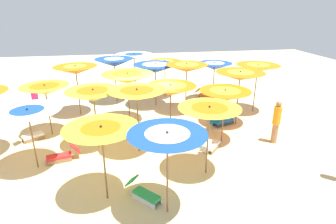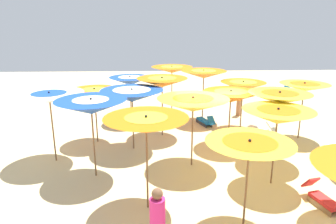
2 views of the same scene
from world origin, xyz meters
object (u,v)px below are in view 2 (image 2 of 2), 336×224
(beach_umbrella_1, at_px, (304,87))
(beach_umbrella_2, at_px, (243,86))
(beach_umbrella_16, at_px, (249,149))
(beach_umbrella_18, at_px, (91,107))
(beach_umbrella_13, at_px, (132,95))
(beachgoer_2, at_px, (286,95))
(lounger_2, at_px, (260,129))
(beach_umbrella_3, at_px, (204,74))
(lounger_5, at_px, (205,121))
(beach_umbrella_12, at_px, (193,104))
(beach_umbrella_19, at_px, (49,98))
(beach_umbrella_7, at_px, (231,96))
(beachgoer_0, at_px, (239,98))
(beach_umbrella_14, at_px, (95,94))
(lounger_3, at_px, (120,119))
(beach_umbrella_17, at_px, (146,125))
(beach_umbrella_8, at_px, (162,82))
(beach_umbrella_9, at_px, (130,81))
(beach_umbrella_11, at_px, (278,116))
(lounger_0, at_px, (322,198))
(beach_umbrella_6, at_px, (279,98))
(beach_umbrella_4, at_px, (172,70))

(beach_umbrella_1, xyz_separation_m, beach_umbrella_2, (1.28, 2.08, -0.20))
(beach_umbrella_16, xyz_separation_m, beach_umbrella_18, (2.71, 3.90, 0.26))
(beach_umbrella_2, xyz_separation_m, beach_umbrella_13, (-2.08, 4.66, 0.12))
(beachgoer_2, bearing_deg, lounger_2, -94.66)
(beach_umbrella_3, height_order, lounger_5, beach_umbrella_3)
(beach_umbrella_12, distance_m, beach_umbrella_19, 4.69)
(beach_umbrella_7, height_order, beachgoer_0, beach_umbrella_7)
(beach_umbrella_14, relative_size, beach_umbrella_18, 0.88)
(lounger_3, relative_size, lounger_5, 0.88)
(beach_umbrella_3, height_order, beach_umbrella_7, beach_umbrella_3)
(beach_umbrella_17, xyz_separation_m, beach_umbrella_19, (2.95, 3.24, -0.01))
(beach_umbrella_17, bearing_deg, beach_umbrella_8, -5.41)
(beach_umbrella_9, height_order, beach_umbrella_11, beach_umbrella_11)
(beach_umbrella_17, bearing_deg, beach_umbrella_7, -36.72)
(beach_umbrella_7, distance_m, beachgoer_0, 4.33)
(beach_umbrella_19, bearing_deg, beach_umbrella_2, -67.31)
(lounger_2, bearing_deg, beach_umbrella_19, 58.61)
(beach_umbrella_9, distance_m, lounger_0, 9.33)
(lounger_0, height_order, beachgoer_2, beachgoer_2)
(beach_umbrella_9, relative_size, lounger_5, 1.65)
(beach_umbrella_6, height_order, beach_umbrella_19, beach_umbrella_6)
(beach_umbrella_4, bearing_deg, lounger_5, -146.92)
(beach_umbrella_18, relative_size, beach_umbrella_19, 1.02)
(beach_umbrella_3, xyz_separation_m, beach_umbrella_19, (-4.28, 5.74, -0.03))
(beach_umbrella_3, distance_m, beachgoer_0, 2.53)
(lounger_2, bearing_deg, beachgoer_0, -43.00)
(beachgoer_2, bearing_deg, beach_umbrella_6, -84.21)
(beach_umbrella_4, relative_size, lounger_2, 2.22)
(beach_umbrella_8, bearing_deg, beach_umbrella_17, 174.59)
(beach_umbrella_8, bearing_deg, beach_umbrella_1, -96.06)
(beach_umbrella_7, height_order, beach_umbrella_16, beach_umbrella_7)
(beach_umbrella_9, distance_m, beach_umbrella_12, 5.38)
(beach_umbrella_14, bearing_deg, beachgoer_2, -66.15)
(beachgoer_0, bearing_deg, beach_umbrella_8, -125.71)
(beach_umbrella_18, relative_size, lounger_5, 1.85)
(beach_umbrella_18, bearing_deg, beach_umbrella_19, 53.97)
(beach_umbrella_11, relative_size, beach_umbrella_14, 1.06)
(beach_umbrella_18, distance_m, lounger_5, 6.65)
(beach_umbrella_16, bearing_deg, beach_umbrella_6, -29.93)
(beach_umbrella_6, bearing_deg, beach_umbrella_12, 94.82)
(beach_umbrella_16, bearing_deg, beach_umbrella_4, 6.80)
(beach_umbrella_18, bearing_deg, beachgoer_2, -51.87)
(beach_umbrella_3, xyz_separation_m, lounger_2, (-1.90, -2.22, -2.06))
(beach_umbrella_4, distance_m, lounger_0, 9.70)
(beach_umbrella_14, relative_size, beachgoer_2, 1.30)
(beach_umbrella_4, height_order, lounger_3, beach_umbrella_4)
(lounger_2, bearing_deg, beach_umbrella_4, -1.32)
(beach_umbrella_12, relative_size, beach_umbrella_17, 0.95)
(lounger_5, bearing_deg, beach_umbrella_13, 109.92)
(beach_umbrella_3, height_order, lounger_2, beach_umbrella_3)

